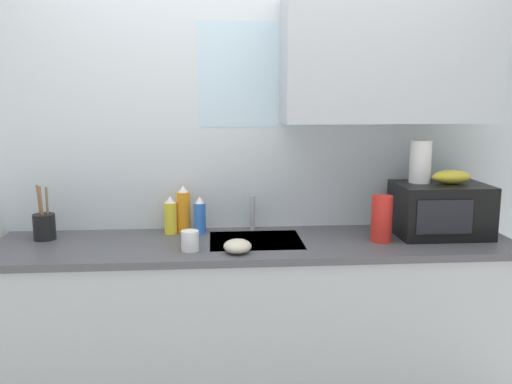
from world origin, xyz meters
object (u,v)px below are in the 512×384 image
(banana_bunch, at_px, (452,177))
(cereal_canister, at_px, (382,219))
(dish_soap_bottle_blue, at_px, (200,216))
(mug_white, at_px, (190,241))
(dish_soap_bottle_yellow, at_px, (171,216))
(utensil_crock, at_px, (44,226))
(small_bowl, at_px, (238,246))
(paper_towel_roll, at_px, (420,162))
(dish_soap_bottle_orange, at_px, (184,210))
(microwave, at_px, (440,210))

(banana_bunch, bearing_deg, cereal_canister, -165.62)
(dish_soap_bottle_blue, height_order, cereal_canister, cereal_canister)
(banana_bunch, xyz_separation_m, mug_white, (-1.33, -0.19, -0.26))
(dish_soap_bottle_yellow, distance_m, cereal_canister, 1.08)
(utensil_crock, xyz_separation_m, small_bowl, (0.96, -0.32, -0.04))
(banana_bunch, relative_size, cereal_canister, 0.87)
(paper_towel_roll, relative_size, dish_soap_bottle_yellow, 1.09)
(dish_soap_bottle_orange, distance_m, cereal_canister, 1.02)
(cereal_canister, height_order, utensil_crock, utensil_crock)
(paper_towel_roll, xyz_separation_m, mug_white, (-1.18, -0.24, -0.33))
(dish_soap_bottle_blue, bearing_deg, banana_bunch, -5.49)
(banana_bunch, xyz_separation_m, utensil_crock, (-2.07, 0.07, -0.23))
(dish_soap_bottle_blue, bearing_deg, utensil_crock, -175.99)
(dish_soap_bottle_blue, bearing_deg, microwave, -5.79)
(banana_bunch, xyz_separation_m, small_bowl, (-1.11, -0.25, -0.27))
(dish_soap_bottle_blue, bearing_deg, dish_soap_bottle_orange, 158.01)
(cereal_canister, xyz_separation_m, mug_white, (-0.94, -0.09, -0.07))
(dish_soap_bottle_yellow, bearing_deg, dish_soap_bottle_orange, 18.08)
(banana_bunch, relative_size, mug_white, 2.11)
(banana_bunch, distance_m, paper_towel_roll, 0.18)
(cereal_canister, distance_m, utensil_crock, 1.69)
(paper_towel_roll, height_order, mug_white, paper_towel_roll)
(banana_bunch, distance_m, dish_soap_bottle_yellow, 1.47)
(paper_towel_roll, bearing_deg, dish_soap_bottle_blue, 176.28)
(paper_towel_roll, distance_m, dish_soap_bottle_orange, 1.26)
(utensil_crock, height_order, small_bowl, utensil_crock)
(dish_soap_bottle_blue, height_order, utensil_crock, utensil_crock)
(utensil_crock, bearing_deg, cereal_canister, -5.76)
(banana_bunch, height_order, dish_soap_bottle_yellow, banana_bunch)
(microwave, bearing_deg, banana_bunch, 1.77)
(paper_towel_roll, relative_size, cereal_canister, 0.95)
(microwave, distance_m, dish_soap_bottle_blue, 1.25)
(dish_soap_bottle_orange, relative_size, utensil_crock, 0.91)
(microwave, xyz_separation_m, dish_soap_bottle_orange, (-1.33, 0.16, -0.02))
(cereal_canister, bearing_deg, utensil_crock, 174.24)
(dish_soap_bottle_yellow, distance_m, small_bowl, 0.51)
(dish_soap_bottle_yellow, xyz_separation_m, small_bowl, (0.33, -0.39, -0.06))
(dish_soap_bottle_orange, bearing_deg, dish_soap_bottle_blue, -21.99)
(utensil_crock, bearing_deg, banana_bunch, -1.93)
(dish_soap_bottle_blue, relative_size, cereal_canister, 0.86)
(mug_white, bearing_deg, cereal_canister, 5.45)
(banana_bunch, height_order, paper_towel_roll, paper_towel_roll)
(paper_towel_roll, distance_m, dish_soap_bottle_yellow, 1.33)
(paper_towel_roll, height_order, utensil_crock, paper_towel_roll)
(microwave, xyz_separation_m, dish_soap_bottle_yellow, (-1.40, 0.14, -0.04))
(banana_bunch, distance_m, dish_soap_bottle_orange, 1.40)
(small_bowl, bearing_deg, dish_soap_bottle_yellow, 130.73)
(dish_soap_bottle_blue, bearing_deg, small_bowl, -64.33)
(dish_soap_bottle_blue, xyz_separation_m, small_bowl, (0.18, -0.37, -0.06))
(small_bowl, bearing_deg, microwave, 13.15)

